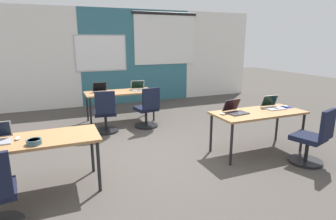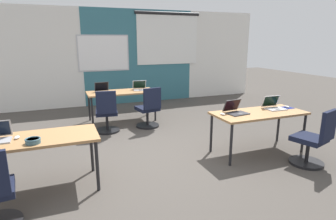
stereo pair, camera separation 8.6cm
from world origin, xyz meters
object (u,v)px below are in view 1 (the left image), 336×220
object	(u,v)px
laptop_near_right_end	(273,106)
laptop_far_right	(138,88)
laptop_near_right_inner	(235,110)
desk_far_center	(120,94)
desk_near_left	(33,143)
mouse_near_right_inner	(222,114)
mouse_near_right_end	(285,106)
desk_near_right	(258,115)
laptop_far_left	(101,90)
mouse_near_left_end	(17,138)
chair_near_right_end	(313,142)
mouse_far_right	(147,89)
chair_far_left	(106,116)
chair_far_right	(147,111)
snack_bowl	(34,141)

from	to	relation	value
laptop_near_right_end	laptop_far_right	bearing A→B (deg)	124.55
laptop_near_right_inner	desk_far_center	bearing A→B (deg)	109.09
desk_near_left	mouse_near_right_inner	distance (m)	2.82
desk_near_left	laptop_near_right_inner	distance (m)	3.08
mouse_near_right_inner	mouse_near_right_end	bearing A→B (deg)	0.15
desk_near_right	laptop_near_right_end	size ratio (longest dim) A/B	4.63
laptop_far_left	mouse_near_left_end	xyz separation A→B (m)	(-1.48, -2.81, -0.03)
laptop_near_right_end	mouse_near_right_end	xyz separation A→B (m)	(0.27, -0.03, -0.03)
mouse_near_left_end	laptop_far_left	bearing A→B (deg)	62.15
desk_far_center	mouse_near_right_inner	xyz separation A→B (m)	(1.07, -2.73, 0.08)
laptop_near_right_end	chair_near_right_end	xyz separation A→B (m)	(0.05, -0.86, -0.39)
mouse_near_right_inner	mouse_near_left_end	world-z (taller)	same
mouse_far_right	mouse_near_left_end	bearing A→B (deg)	-133.43
chair_far_left	chair_far_right	distance (m)	0.93
chair_near_right_end	mouse_far_right	world-z (taller)	chair_near_right_end
desk_near_right	laptop_far_right	distance (m)	3.11
laptop_near_right_end	mouse_far_right	world-z (taller)	laptop_near_right_end
desk_near_right	snack_bowl	size ratio (longest dim) A/B	9.01
chair_far_left	laptop_far_right	distance (m)	1.31
mouse_near_left_end	mouse_near_right_end	xyz separation A→B (m)	(4.34, 0.03, 0.00)
desk_near_left	laptop_near_right_end	size ratio (longest dim) A/B	4.63
laptop_near_right_end	laptop_far_right	world-z (taller)	same
chair_far_left	mouse_far_right	bearing A→B (deg)	-139.36
chair_far_right	mouse_far_right	bearing A→B (deg)	-117.88
desk_far_center	chair_near_right_end	distance (m)	4.19
desk_far_center	laptop_near_right_end	xyz separation A→B (m)	(2.15, -2.70, 0.11)
laptop_near_right_end	chair_near_right_end	bearing A→B (deg)	-83.96
chair_far_left	mouse_near_right_end	world-z (taller)	chair_far_left
mouse_near_right_end	desk_near_right	bearing A→B (deg)	-174.02
mouse_near_right_inner	laptop_near_right_end	world-z (taller)	laptop_near_right_end
desk_near_right	laptop_near_right_end	world-z (taller)	laptop_near_right_end
desk_far_center	laptop_near_right_end	bearing A→B (deg)	-51.55
desk_far_center	chair_far_right	distance (m)	0.91
laptop_near_right_inner	laptop_far_left	bearing A→B (deg)	115.54
chair_far_left	laptop_near_right_inner	world-z (taller)	laptop_near_right_inner
mouse_near_right_end	mouse_far_right	world-z (taller)	same
laptop_near_right_inner	snack_bowl	distance (m)	3.07
mouse_near_right_end	chair_near_right_end	xyz separation A→B (m)	(-0.22, -0.83, -0.36)
desk_far_center	chair_far_right	size ratio (longest dim) A/B	1.74
desk_near_right	mouse_near_right_inner	world-z (taller)	mouse_near_right_inner
chair_near_right_end	snack_bowl	world-z (taller)	chair_near_right_end
laptop_near_right_inner	laptop_near_right_end	xyz separation A→B (m)	(0.82, 0.02, 0.00)
desk_near_right	chair_near_right_end	size ratio (longest dim) A/B	1.74
mouse_near_left_end	chair_far_right	world-z (taller)	chair_far_right
desk_near_left	laptop_far_right	distance (m)	3.59
laptop_far_left	mouse_near_left_end	size ratio (longest dim) A/B	3.14
mouse_far_right	laptop_far_left	bearing A→B (deg)	176.75
laptop_far_left	chair_far_right	world-z (taller)	laptop_far_left
snack_bowl	chair_far_left	bearing A→B (deg)	61.35
desk_far_center	mouse_near_left_end	world-z (taller)	mouse_near_left_end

